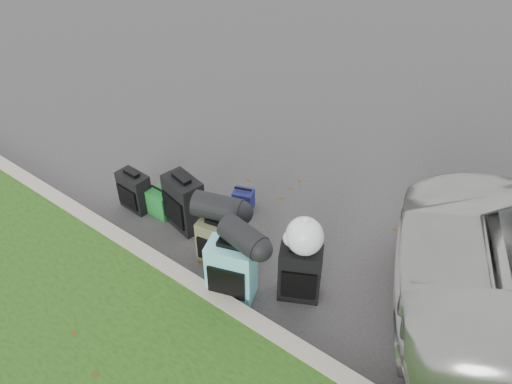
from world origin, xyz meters
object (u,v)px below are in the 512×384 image
Objects in this scene: suitcase_olive at (216,241)px; tote_green at (161,203)px; suitcase_small_black at (135,191)px; suitcase_teal at (231,270)px; suitcase_large_black_left at (184,203)px; suitcase_large_black_right at (300,273)px; tote_navy at (243,200)px.

suitcase_olive is 1.60× the size of tote_green.
suitcase_small_black is 0.75× the size of suitcase_teal.
suitcase_small_black is 0.75m from suitcase_large_black_left.
suitcase_teal is 1.06× the size of suitcase_large_black_right.
suitcase_teal is 2.03× the size of tote_green.
suitcase_large_black_right is (0.57, 0.40, -0.02)m from suitcase_teal.
suitcase_small_black is at bearing -164.70° from tote_navy.
suitcase_large_black_right is 2.09m from tote_green.
suitcase_large_black_right is (2.44, 0.04, 0.07)m from suitcase_small_black.
suitcase_large_black_right is at bearing 16.13° from suitcase_teal.
tote_navy is at bearing 122.61° from suitcase_large_black_right.
suitcase_olive is (1.42, -0.08, 0.01)m from suitcase_small_black.
suitcase_olive is at bearing -91.00° from tote_navy.
suitcase_olive is 0.78× the size of suitcase_teal.
tote_green is at bearing 143.45° from suitcase_teal.
suitcase_teal is 1.42m from tote_navy.
suitcase_large_black_left is 2.57× the size of tote_navy.
tote_green is at bearing 18.73° from suitcase_small_black.
suitcase_teal is (0.45, -0.28, 0.07)m from suitcase_olive.
tote_green is at bearing -157.87° from tote_navy.
suitcase_small_black is 1.42m from suitcase_olive.
suitcase_small_black is 0.79× the size of suitcase_large_black_right.
suitcase_large_black_left is 1.28× the size of suitcase_olive.
suitcase_large_black_left is 1.24m from suitcase_teal.
suitcase_large_black_left is at bearing 149.27° from suitcase_large_black_right.
tote_navy is (0.36, 0.67, -0.21)m from suitcase_large_black_left.
suitcase_large_black_left is 1.01× the size of suitcase_teal.
suitcase_teal is 2.56× the size of tote_navy.
tote_navy is (-0.77, 1.17, -0.21)m from suitcase_teal.
suitcase_teal is at bearing -11.84° from suitcase_large_black_left.
tote_green is at bearing 150.47° from suitcase_large_black_right.
suitcase_olive is 0.54m from suitcase_teal.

